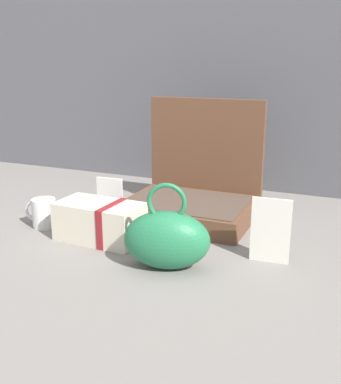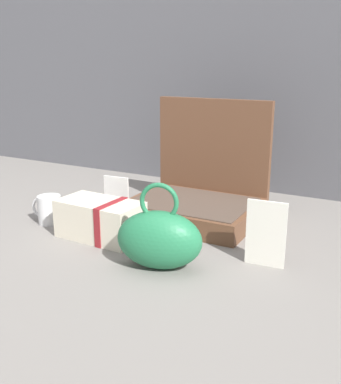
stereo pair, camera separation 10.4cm
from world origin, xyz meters
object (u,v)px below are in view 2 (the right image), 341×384
at_px(teal_pouch_handbag, 159,239).
at_px(coffee_mug, 49,209).
at_px(info_card_left, 266,234).
at_px(poster_card_right, 116,193).
at_px(open_suitcase, 199,192).
at_px(cream_toiletry_bag, 101,220).

height_order(teal_pouch_handbag, coffee_mug, teal_pouch_handbag).
distance_m(coffee_mug, info_card_left, 0.67).
relative_size(info_card_left, poster_card_right, 1.43).
relative_size(teal_pouch_handbag, info_card_left, 1.39).
bearing_deg(info_card_left, poster_card_right, 157.65).
height_order(coffee_mug, poster_card_right, poster_card_right).
bearing_deg(teal_pouch_handbag, open_suitcase, 101.00).
height_order(cream_toiletry_bag, coffee_mug, cream_toiletry_bag).
distance_m(open_suitcase, poster_card_right, 0.28).
xyz_separation_m(info_card_left, poster_card_right, (-0.56, 0.18, -0.02)).
bearing_deg(teal_pouch_handbag, coffee_mug, 166.03).
bearing_deg(info_card_left, open_suitcase, 134.68).
distance_m(info_card_left, poster_card_right, 0.59).
height_order(open_suitcase, teal_pouch_handbag, open_suitcase).
bearing_deg(poster_card_right, cream_toiletry_bag, -68.81).
height_order(teal_pouch_handbag, poster_card_right, teal_pouch_handbag).
xyz_separation_m(teal_pouch_handbag, cream_toiletry_bag, (-0.24, 0.09, -0.02)).
distance_m(cream_toiletry_bag, info_card_left, 0.46).
bearing_deg(cream_toiletry_bag, info_card_left, 4.88).
relative_size(teal_pouch_handbag, poster_card_right, 1.99).
height_order(open_suitcase, coffee_mug, open_suitcase).
xyz_separation_m(open_suitcase, cream_toiletry_bag, (-0.16, -0.29, -0.03)).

